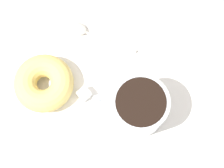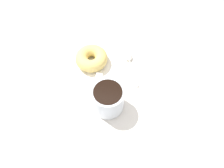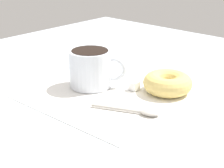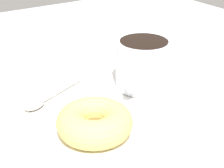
% 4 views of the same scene
% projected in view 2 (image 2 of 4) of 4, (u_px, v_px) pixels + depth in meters
% --- Properties ---
extents(ground_plane, '(1.20, 1.20, 0.02)m').
position_uv_depth(ground_plane, '(114.00, 83.00, 0.78)').
color(ground_plane, '#B2BCC6').
extents(napkin, '(0.31, 0.31, 0.00)m').
position_uv_depth(napkin, '(112.00, 88.00, 0.76)').
color(napkin, white).
rests_on(napkin, ground_plane).
extents(coffee_cup, '(0.09, 0.11, 0.08)m').
position_uv_depth(coffee_cup, '(107.00, 98.00, 0.69)').
color(coffee_cup, silver).
rests_on(coffee_cup, napkin).
extents(donut, '(0.10, 0.10, 0.04)m').
position_uv_depth(donut, '(91.00, 58.00, 0.79)').
color(donut, '#E5C66B').
rests_on(donut, napkin).
extents(spoon, '(0.07, 0.13, 0.01)m').
position_uv_depth(spoon, '(130.00, 61.00, 0.81)').
color(spoon, '#B7B2A8').
rests_on(spoon, napkin).
extents(sugar_cube, '(0.02, 0.02, 0.02)m').
position_uv_depth(sugar_cube, '(99.00, 77.00, 0.77)').
color(sugar_cube, white).
rests_on(sugar_cube, napkin).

